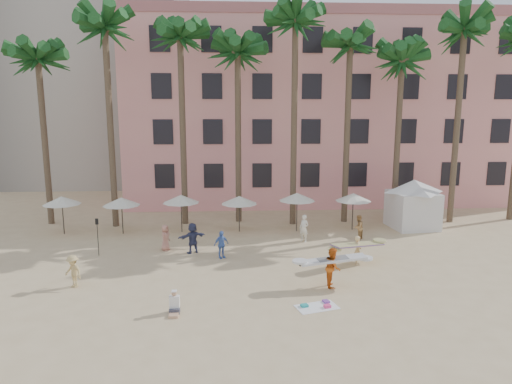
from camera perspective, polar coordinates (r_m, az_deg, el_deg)
The scene contains 11 objects.
ground at distance 20.25m, azimuth 1.43°, elevation -14.35°, with size 120.00×120.00×0.00m, color #D1B789.
pink_hotel at distance 45.13m, azimuth 7.92°, elevation 9.73°, with size 35.00×14.00×16.00m, color #F5A095.
palm_row at distance 33.68m, azimuth 0.38°, elevation 18.09°, with size 44.40×5.40×16.30m.
umbrella_row at distance 31.48m, azimuth -5.76°, elevation -0.89°, with size 22.50×2.70×2.73m.
cabana at distance 34.42m, azimuth 19.05°, elevation -0.89°, with size 4.95×4.95×3.50m.
beach_towel at distance 20.56m, azimuth 7.71°, elevation -13.95°, with size 2.01×1.46×0.14m.
carrier_yellow at distance 25.77m, azimuth 12.59°, elevation -6.85°, with size 3.24×2.13×1.63m.
carrier_white at distance 22.48m, azimuth 9.56°, elevation -9.12°, with size 3.29×1.05×1.92m.
beachgoers at distance 26.89m, azimuth -5.10°, elevation -6.10°, with size 16.95×8.30×1.84m.
paddle at distance 28.06m, azimuth -19.21°, elevation -4.77°, with size 0.18×0.04×2.23m.
seated_man at distance 19.99m, azimuth -10.16°, elevation -13.81°, with size 0.43×0.75×0.98m.
Camera 1 is at (-1.45, -18.33, 8.50)m, focal length 32.00 mm.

